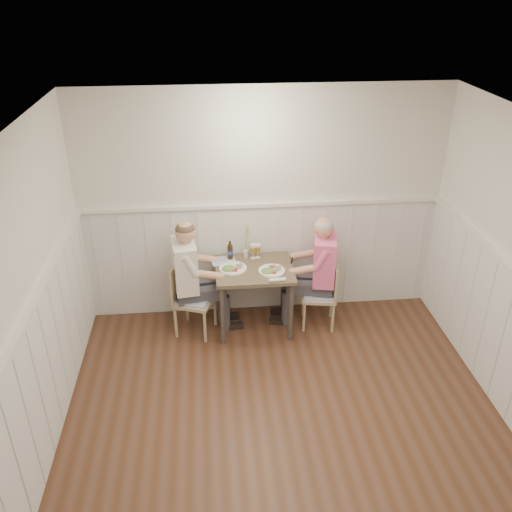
# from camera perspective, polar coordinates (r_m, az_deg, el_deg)

# --- Properties ---
(ground_plane) EXTENTS (4.50, 4.50, 0.00)m
(ground_plane) POSITION_cam_1_polar(r_m,az_deg,el_deg) (4.86, 3.61, -19.72)
(ground_plane) COLOR #492B1A
(room_shell) EXTENTS (4.04, 4.54, 2.60)m
(room_shell) POSITION_cam_1_polar(r_m,az_deg,el_deg) (3.88, 4.27, -4.41)
(room_shell) COLOR silver
(room_shell) RESTS_ON ground
(wainscot) EXTENTS (4.00, 4.49, 1.34)m
(wainscot) POSITION_cam_1_polar(r_m,az_deg,el_deg) (4.91, 2.62, -8.34)
(wainscot) COLOR silver
(wainscot) RESTS_ON ground
(dining_table) EXTENTS (0.83, 0.70, 0.75)m
(dining_table) POSITION_cam_1_polar(r_m,az_deg,el_deg) (5.88, -0.19, -2.17)
(dining_table) COLOR #494031
(dining_table) RESTS_ON ground
(chair_right) EXTENTS (0.42, 0.42, 0.78)m
(chair_right) POSITION_cam_1_polar(r_m,az_deg,el_deg) (6.07, 7.10, -3.75)
(chair_right) COLOR tan
(chair_right) RESTS_ON ground
(chair_left) EXTENTS (0.51, 0.51, 0.83)m
(chair_left) POSITION_cam_1_polar(r_m,az_deg,el_deg) (5.95, -6.96, -4.17)
(chair_left) COLOR tan
(chair_left) RESTS_ON ground
(man_in_pink) EXTENTS (0.66, 0.48, 1.31)m
(man_in_pink) POSITION_cam_1_polar(r_m,az_deg,el_deg) (6.05, 6.68, -2.47)
(man_in_pink) COLOR #3F3F47
(man_in_pink) RESTS_ON ground
(diner_cream) EXTENTS (0.66, 0.46, 1.34)m
(diner_cream) POSITION_cam_1_polar(r_m,az_deg,el_deg) (5.91, -6.96, -3.16)
(diner_cream) COLOR #3F3F47
(diner_cream) RESTS_ON ground
(plate_man) EXTENTS (0.28, 0.28, 0.07)m
(plate_man) POSITION_cam_1_polar(r_m,az_deg,el_deg) (5.74, 1.59, -1.48)
(plate_man) COLOR white
(plate_man) RESTS_ON dining_table
(plate_diner) EXTENTS (0.30, 0.30, 0.08)m
(plate_diner) POSITION_cam_1_polar(r_m,az_deg,el_deg) (5.79, -2.58, -1.25)
(plate_diner) COLOR white
(plate_diner) RESTS_ON dining_table
(beer_glass_a) EXTENTS (0.07, 0.07, 0.16)m
(beer_glass_a) POSITION_cam_1_polar(r_m,az_deg,el_deg) (5.99, 0.19, 0.77)
(beer_glass_a) COLOR silver
(beer_glass_a) RESTS_ON dining_table
(beer_glass_b) EXTENTS (0.07, 0.07, 0.17)m
(beer_glass_b) POSITION_cam_1_polar(r_m,az_deg,el_deg) (5.97, -0.31, 0.74)
(beer_glass_b) COLOR silver
(beer_glass_b) RESTS_ON dining_table
(beer_bottle) EXTENTS (0.06, 0.06, 0.22)m
(beer_bottle) POSITION_cam_1_polar(r_m,az_deg,el_deg) (5.97, -2.74, 0.52)
(beer_bottle) COLOR black
(beer_bottle) RESTS_ON dining_table
(rolled_napkin) EXTENTS (0.18, 0.05, 0.04)m
(rolled_napkin) POSITION_cam_1_polar(r_m,az_deg,el_deg) (5.57, 2.26, -2.53)
(rolled_napkin) COLOR white
(rolled_napkin) RESTS_ON dining_table
(grass_vase) EXTENTS (0.05, 0.05, 0.42)m
(grass_vase) POSITION_cam_1_polar(r_m,az_deg,el_deg) (5.95, -1.13, 1.46)
(grass_vase) COLOR silver
(grass_vase) RESTS_ON dining_table
(gingham_mat) EXTENTS (0.30, 0.26, 0.01)m
(gingham_mat) POSITION_cam_1_polar(r_m,az_deg,el_deg) (5.98, -3.45, -0.49)
(gingham_mat) COLOR #50719D
(gingham_mat) RESTS_ON dining_table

